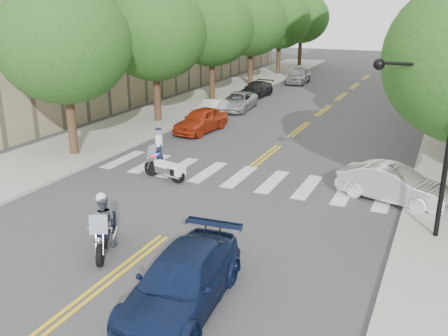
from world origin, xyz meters
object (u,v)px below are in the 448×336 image
Objects in this scene: officer_standing at (159,153)px; convertible at (393,184)px; motorcycle_police at (104,225)px; motorcycle_parked at (167,169)px; sedan_blue at (182,282)px.

officer_standing is 0.38× the size of convertible.
convertible is at bearing -162.66° from motorcycle_police.
convertible is (7.66, 7.94, -0.17)m from motorcycle_police.
motorcycle_police is 0.99× the size of motorcycle_parked.
motorcycle_police reaches higher than motorcycle_parked.
motorcycle_police is 11.03m from convertible.
motorcycle_police is at bearing -154.96° from motorcycle_parked.
convertible is at bearing -68.99° from motorcycle_parked.
motorcycle_parked is at bearing 117.88° from sedan_blue.
convertible is (9.20, 1.54, 0.19)m from motorcycle_parked.
convertible is at bearing 43.01° from officer_standing.
officer_standing is (-2.57, 7.45, -0.08)m from motorcycle_police.
officer_standing is at bearing -99.66° from motorcycle_police.
motorcycle_police is 1.40× the size of officer_standing.
officer_standing is 0.32× the size of sedan_blue.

